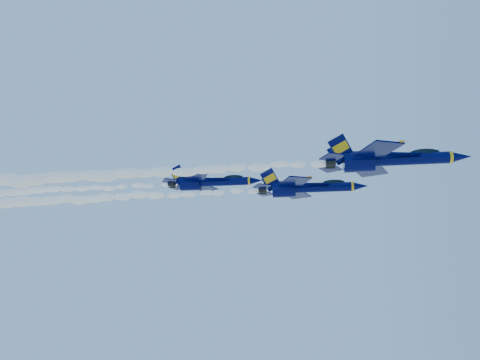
# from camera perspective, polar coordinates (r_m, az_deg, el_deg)

# --- Properties ---
(jet_lead) EXTENTS (17.41, 14.28, 6.47)m
(jet_lead) POSITION_cam_1_polar(r_m,az_deg,el_deg) (60.60, 17.53, 2.41)
(jet_lead) COLOR #000338
(smoke_trail_jet_lead) EXTENTS (46.20, 2.08, 1.87)m
(smoke_trail_jet_lead) POSITION_cam_1_polar(r_m,az_deg,el_deg) (62.83, -11.02, 0.87)
(smoke_trail_jet_lead) COLOR white
(jet_second) EXTENTS (16.14, 13.24, 6.00)m
(jet_second) POSITION_cam_1_polar(r_m,az_deg,el_deg) (70.63, 8.00, -0.93)
(jet_second) COLOR #000338
(smoke_trail_jet_second) EXTENTS (46.20, 1.93, 1.74)m
(smoke_trail_jet_second) POSITION_cam_1_polar(r_m,az_deg,el_deg) (76.47, -15.08, -2.02)
(smoke_trail_jet_second) COLOR white
(jet_third) EXTENTS (16.07, 13.18, 5.97)m
(jet_third) POSITION_cam_1_polar(r_m,az_deg,el_deg) (79.11, -3.77, -0.24)
(jet_third) COLOR #000338
(smoke_trail_jet_third) EXTENTS (46.20, 1.92, 1.73)m
(smoke_trail_jet_third) POSITION_cam_1_polar(r_m,az_deg,el_deg) (89.87, -22.84, -1.20)
(smoke_trail_jet_third) COLOR white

